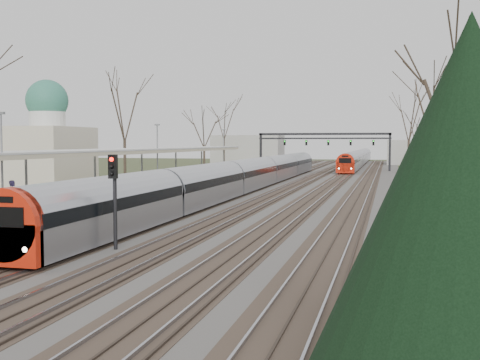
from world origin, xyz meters
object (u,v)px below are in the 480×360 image
object	(u,v)px
train_near	(249,175)
passenger	(13,197)
train_far	(358,158)
signal_post	(114,187)

from	to	relation	value
train_near	passenger	bearing A→B (deg)	-100.66
train_far	passenger	world-z (taller)	train_far
train_near	signal_post	xyz separation A→B (m)	(1.75, -32.35, 1.25)
signal_post	passenger	bearing A→B (deg)	154.40
train_far	signal_post	bearing A→B (deg)	-93.05
train_near	train_far	xyz separation A→B (m)	(7.00, 66.25, 0.00)
train_near	passenger	size ratio (longest dim) A/B	44.25
train_far	signal_post	world-z (taller)	signal_post
train_far	train_near	bearing A→B (deg)	-96.03
train_near	passenger	distance (m)	29.41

